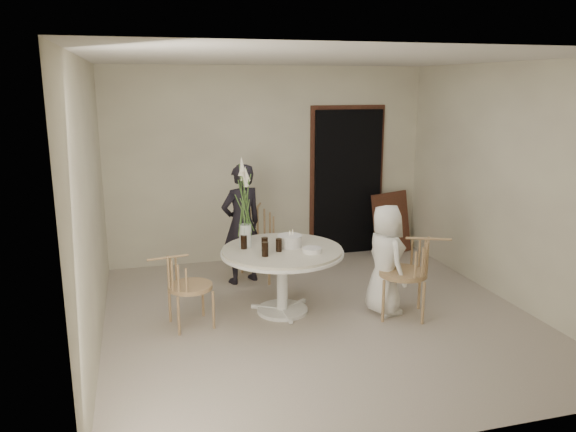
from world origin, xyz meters
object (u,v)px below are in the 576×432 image
object	(u,v)px
boy	(386,260)
flower_vase	(245,207)
table	(282,259)
chair_right	(415,265)
girl	(242,224)
chair_left	(179,281)
chair_far	(256,232)
birthday_cake	(290,241)

from	to	relation	value
boy	flower_vase	bearing A→B (deg)	65.15
table	chair_right	size ratio (longest dim) A/B	1.49
girl	flower_vase	bearing A→B (deg)	61.98
table	chair_right	distance (m)	1.42
chair_right	chair_left	xyz separation A→B (m)	(-2.45, 0.37, -0.07)
chair_left	chair_far	bearing A→B (deg)	-48.97
chair_right	boy	world-z (taller)	boy
chair_right	boy	xyz separation A→B (m)	(-0.26, 0.18, 0.03)
chair_left	birthday_cake	xyz separation A→B (m)	(1.21, 0.16, 0.28)
chair_far	boy	xyz separation A→B (m)	(1.09, -1.56, 0.02)
chair_far	flower_vase	size ratio (longest dim) A/B	0.92
flower_vase	chair_right	bearing A→B (deg)	-20.88
girl	flower_vase	world-z (taller)	flower_vase
table	girl	bearing A→B (deg)	102.52
table	girl	xyz separation A→B (m)	(-0.24, 1.08, 0.14)
table	flower_vase	bearing A→B (deg)	155.21
birthday_cake	girl	bearing A→B (deg)	108.20
table	flower_vase	xyz separation A→B (m)	(-0.37, 0.17, 0.56)
table	chair_left	xyz separation A→B (m)	(-1.11, -0.11, -0.11)
chair_far	table	bearing A→B (deg)	-68.30
chair_right	table	bearing A→B (deg)	-86.92
table	chair_far	world-z (taller)	chair_far
chair_far	chair_left	bearing A→B (deg)	-107.77
girl	birthday_cake	world-z (taller)	girl
chair_far	flower_vase	xyz separation A→B (m)	(-0.35, -1.09, 0.58)
chair_right	girl	xyz separation A→B (m)	(-1.58, 1.56, 0.18)
chair_right	girl	size ratio (longest dim) A/B	0.59
table	birthday_cake	bearing A→B (deg)	28.41
girl	chair_far	bearing A→B (deg)	-160.99
flower_vase	chair_far	bearing A→B (deg)	71.94
chair_left	girl	bearing A→B (deg)	-46.57
chair_right	flower_vase	bearing A→B (deg)	-88.04
chair_left	boy	size ratio (longest dim) A/B	0.65
chair_right	chair_left	bearing A→B (deg)	-75.86
birthday_cake	chair_far	bearing A→B (deg)	95.32
girl	flower_vase	size ratio (longest dim) A/B	1.52
chair_right	girl	distance (m)	2.23
chair_far	girl	distance (m)	0.33
boy	birthday_cake	xyz separation A→B (m)	(-0.98, 0.36, 0.19)
chair_left	table	bearing A→B (deg)	-94.71
boy	chair_left	bearing A→B (deg)	78.16
chair_far	flower_vase	world-z (taller)	flower_vase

